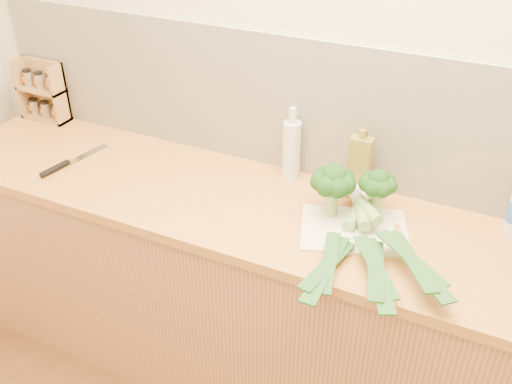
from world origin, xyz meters
TOP-DOWN VIEW (x-y plane):
  - room_shell at (0.00, 1.49)m, footprint 3.50×3.50m
  - counter at (0.00, 1.20)m, footprint 3.20×0.62m
  - chopping_board at (0.13, 1.19)m, footprint 0.42×0.37m
  - broccoli_left at (0.03, 1.24)m, footprint 0.16×0.16m
  - broccoli_right at (0.17, 1.29)m, footprint 0.13×0.13m
  - leek_front at (0.11, 1.15)m, footprint 0.10×0.65m
  - leek_mid at (0.18, 1.15)m, footprint 0.31×0.60m
  - leek_back at (0.22, 1.17)m, footprint 0.48×0.50m
  - chefs_knife at (-1.07, 1.10)m, footprint 0.09×0.34m
  - spice_rack at (-1.45, 1.44)m, footprint 0.23×0.09m
  - oil_tin at (0.07, 1.40)m, footprint 0.08×0.05m
  - glass_bottle at (-0.21, 1.43)m, footprint 0.07×0.07m
  - amber_bottle at (0.07, 1.43)m, footprint 0.06×0.06m

SIDE VIEW (x-z plane):
  - counter at x=0.00m, z-range 0.00..0.90m
  - chopping_board at x=0.13m, z-range 0.90..0.91m
  - chefs_knife at x=-1.07m, z-range 0.90..0.92m
  - leek_front at x=0.11m, z-range 0.91..0.96m
  - leek_mid at x=0.18m, z-range 0.93..0.97m
  - leek_back at x=0.22m, z-range 0.95..0.99m
  - amber_bottle at x=0.07m, z-range 0.88..1.15m
  - spice_rack at x=-1.45m, z-range 0.88..1.16m
  - glass_bottle at x=-0.21m, z-range 0.88..1.17m
  - oil_tin at x=0.07m, z-range 0.89..1.16m
  - broccoli_right at x=0.17m, z-range 0.95..1.13m
  - broccoli_left at x=0.03m, z-range 0.95..1.14m
  - room_shell at x=0.00m, z-range -0.58..2.92m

